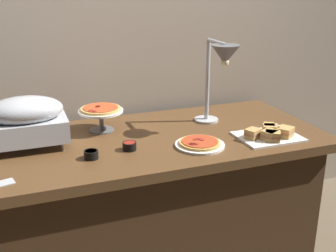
% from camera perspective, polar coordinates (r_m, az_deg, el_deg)
% --- Properties ---
extents(back_wall, '(4.40, 0.04, 2.40)m').
position_cam_1_polar(back_wall, '(2.56, -6.73, 11.47)').
color(back_wall, tan).
rests_on(back_wall, ground_plane).
extents(buffet_table, '(1.90, 0.84, 0.76)m').
position_cam_1_polar(buffet_table, '(2.36, -2.93, -10.15)').
color(buffet_table, brown).
rests_on(buffet_table, ground_plane).
extents(chafing_dish, '(0.38, 0.25, 0.26)m').
position_cam_1_polar(chafing_dish, '(2.14, -18.78, 0.86)').
color(chafing_dish, '#B7BABF').
rests_on(chafing_dish, buffet_table).
extents(heat_lamp, '(0.15, 0.34, 0.48)m').
position_cam_1_polar(heat_lamp, '(2.24, 7.29, 8.48)').
color(heat_lamp, '#B7BABF').
rests_on(heat_lamp, buffet_table).
extents(pizza_plate_front, '(0.25, 0.25, 0.03)m').
position_cam_1_polar(pizza_plate_front, '(2.09, 4.34, -2.43)').
color(pizza_plate_front, white).
rests_on(pizza_plate_front, buffet_table).
extents(pizza_plate_center, '(0.24, 0.24, 0.14)m').
position_cam_1_polar(pizza_plate_center, '(2.29, -9.11, 1.88)').
color(pizza_plate_center, '#595B60').
rests_on(pizza_plate_center, buffet_table).
extents(sandwich_platter, '(0.32, 0.25, 0.06)m').
position_cam_1_polar(sandwich_platter, '(2.24, 13.66, -1.05)').
color(sandwich_platter, white).
rests_on(sandwich_platter, buffet_table).
extents(sauce_cup_near, '(0.07, 0.07, 0.04)m').
position_cam_1_polar(sauce_cup_near, '(2.04, -5.26, -2.70)').
color(sauce_cup_near, black).
rests_on(sauce_cup_near, buffet_table).
extents(sauce_cup_far, '(0.07, 0.07, 0.04)m').
position_cam_1_polar(sauce_cup_far, '(1.97, -10.40, -3.80)').
color(sauce_cup_far, black).
rests_on(sauce_cup_far, buffet_table).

